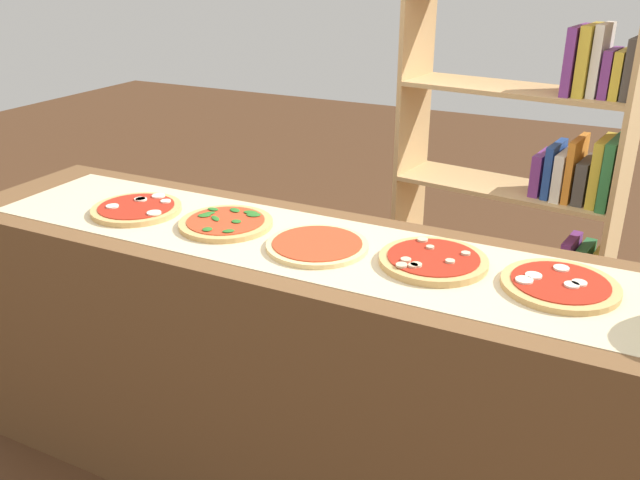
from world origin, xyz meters
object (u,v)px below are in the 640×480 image
Objects in this scene: pizza_spinach_1 at (226,223)px; pizza_mushroom_3 at (433,260)px; bookshelf at (536,198)px; pizza_mozzarella_4 at (560,285)px; pizza_plain_2 at (317,245)px; pizza_mozzarella_0 at (137,209)px.

pizza_mushroom_3 reaches higher than pizza_spinach_1.
pizza_mozzarella_4 is at bearing -77.77° from bookshelf.
pizza_plain_2 is at bearing -4.46° from pizza_spinach_1.
pizza_spinach_1 is 0.18× the size of bookshelf.
pizza_spinach_1 is 0.66m from pizza_mushroom_3.
pizza_mozzarella_0 is 1.00× the size of pizza_spinach_1.
pizza_spinach_1 is 0.33m from pizza_plain_2.
pizza_plain_2 is (0.33, -0.03, -0.00)m from pizza_spinach_1.
pizza_mozzarella_0 is at bearing -177.29° from pizza_mushroom_3.
pizza_mozzarella_4 is at bearing 4.28° from pizza_plain_2.
pizza_plain_2 is at bearing 0.19° from pizza_mozzarella_0.
pizza_mozzarella_0 reaches higher than pizza_spinach_1.
pizza_plain_2 is 0.66m from pizza_mozzarella_4.
pizza_mushroom_3 reaches higher than pizza_mozzarella_4.
pizza_plain_2 is 0.18× the size of bookshelf.
bookshelf is at bearing 44.69° from pizza_mozzarella_0.
pizza_plain_2 is 0.33m from pizza_mushroom_3.
pizza_mushroom_3 is 0.33m from pizza_mozzarella_4.
bookshelf is at bearing 102.23° from pizza_mozzarella_4.
pizza_spinach_1 is 0.99× the size of pizza_mozzarella_4.
pizza_mushroom_3 is (0.33, 0.04, 0.00)m from pizza_plain_2.
pizza_mushroom_3 is at bearing 2.71° from pizza_mozzarella_0.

